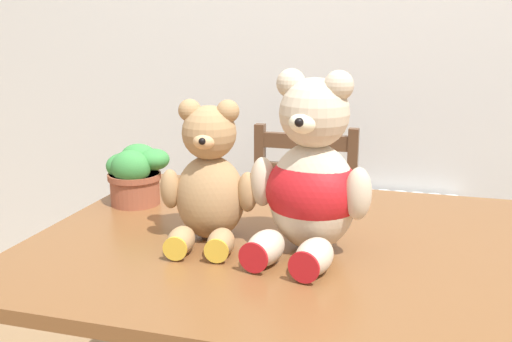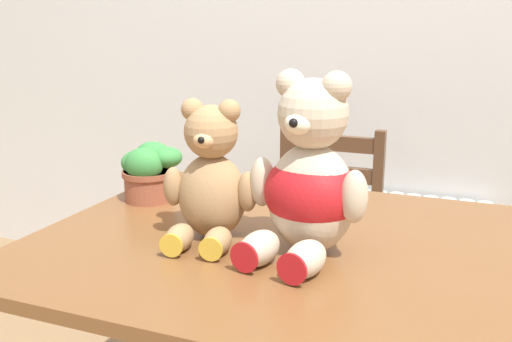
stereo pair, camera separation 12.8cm
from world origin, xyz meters
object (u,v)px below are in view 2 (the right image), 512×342
wooden_chair_behind (320,239)px  teddy_bear_right (309,182)px  teddy_bear_left (211,180)px  potted_plant (149,170)px

wooden_chair_behind → teddy_bear_right: 1.02m
wooden_chair_behind → teddy_bear_left: (-0.03, -0.88, 0.46)m
teddy_bear_right → teddy_bear_left: bearing=10.4°
teddy_bear_left → teddy_bear_right: teddy_bear_right is taller
potted_plant → teddy_bear_right: bearing=-20.7°
teddy_bear_left → potted_plant: teddy_bear_left is taller
wooden_chair_behind → potted_plant: size_ratio=4.80×
teddy_bear_left → teddy_bear_right: 0.24m
teddy_bear_left → potted_plant: (-0.30, 0.20, -0.05)m
teddy_bear_left → teddy_bear_right: (0.24, 0.00, 0.02)m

